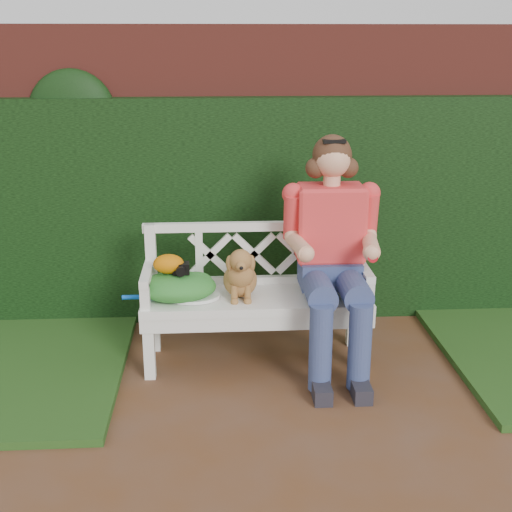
{
  "coord_description": "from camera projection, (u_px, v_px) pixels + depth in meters",
  "views": [
    {
      "loc": [
        -0.47,
        -3.34,
        2.11
      ],
      "look_at": [
        -0.21,
        0.89,
        0.75
      ],
      "focal_mm": 48.0,
      "sensor_mm": 36.0,
      "label": 1
    }
  ],
  "objects": [
    {
      "name": "ground",
      "position": [
        304.0,
        430.0,
        3.85
      ],
      "size": [
        60.0,
        60.0,
        0.0
      ],
      "primitive_type": "plane",
      "color": "#583117"
    },
    {
      "name": "brick_wall",
      "position": [
        275.0,
        173.0,
        5.32
      ],
      "size": [
        10.0,
        0.3,
        2.2
      ],
      "primitive_type": "cube",
      "color": "maroon",
      "rests_on": "ground"
    },
    {
      "name": "tennis_racket",
      "position": [
        188.0,
        296.0,
        4.47
      ],
      "size": [
        0.67,
        0.29,
        0.03
      ],
      "primitive_type": null,
      "rotation": [
        0.0,
        0.0,
        -0.02
      ],
      "color": "silver",
      "rests_on": "garden_bench"
    },
    {
      "name": "green_bag",
      "position": [
        177.0,
        286.0,
        4.45
      ],
      "size": [
        0.59,
        0.5,
        0.17
      ],
      "primitive_type": null,
      "rotation": [
        0.0,
        0.0,
        0.25
      ],
      "color": "green",
      "rests_on": "garden_bench"
    },
    {
      "name": "ivy_hedge",
      "position": [
        278.0,
        211.0,
        5.19
      ],
      "size": [
        10.0,
        0.18,
        1.7
      ],
      "primitive_type": "cube",
      "color": "#184014",
      "rests_on": "ground"
    },
    {
      "name": "camera_item",
      "position": [
        181.0,
        268.0,
        4.42
      ],
      "size": [
        0.11,
        0.09,
        0.07
      ],
      "primitive_type": "cube",
      "rotation": [
        0.0,
        0.0,
        0.05
      ],
      "color": "black",
      "rests_on": "green_bag"
    },
    {
      "name": "baseball_glove",
      "position": [
        168.0,
        264.0,
        4.41
      ],
      "size": [
        0.21,
        0.15,
        0.13
      ],
      "primitive_type": "ellipsoid",
      "rotation": [
        0.0,
        0.0,
        0.04
      ],
      "color": "#C16606",
      "rests_on": "green_bag"
    },
    {
      "name": "dog",
      "position": [
        240.0,
        271.0,
        4.44
      ],
      "size": [
        0.35,
        0.39,
        0.36
      ],
      "primitive_type": null,
      "rotation": [
        0.0,
        0.0,
        -0.41
      ],
      "color": "#9B7144",
      "rests_on": "garden_bench"
    },
    {
      "name": "seated_woman",
      "position": [
        331.0,
        251.0,
        4.46
      ],
      "size": [
        0.9,
        1.04,
        1.56
      ],
      "primitive_type": null,
      "rotation": [
        0.0,
        0.0,
        0.31
      ],
      "color": "#FF4570",
      "rests_on": "ground"
    },
    {
      "name": "garden_bench",
      "position": [
        256.0,
        328.0,
        4.61
      ],
      "size": [
        1.59,
        0.61,
        0.48
      ],
      "primitive_type": null,
      "rotation": [
        0.0,
        0.0,
        0.01
      ],
      "color": "white",
      "rests_on": "ground"
    }
  ]
}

